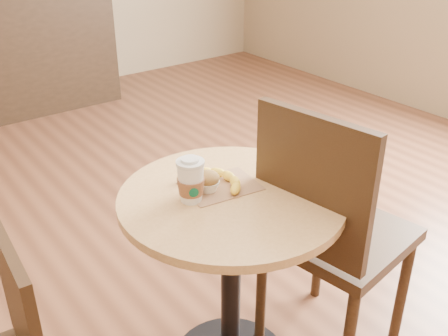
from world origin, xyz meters
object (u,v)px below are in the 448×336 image
cafe_table (231,247)px  chair_right (329,230)px  coffee_cup (191,182)px  banana (217,180)px  muffin (208,181)px

cafe_table → chair_right: 0.35m
cafe_table → chair_right: bearing=-25.1°
coffee_cup → banana: (0.12, 0.03, -0.05)m
chair_right → banana: size_ratio=4.53×
cafe_table → muffin: 0.26m
chair_right → banana: bearing=45.1°
banana → coffee_cup: bearing=-179.6°
cafe_table → chair_right: size_ratio=0.73×
muffin → cafe_table: bearing=-54.8°
chair_right → muffin: size_ratio=13.40×
chair_right → coffee_cup: (-0.44, 0.20, 0.25)m
coffee_cup → muffin: coffee_cup is taller
chair_right → banana: (-0.31, 0.23, 0.20)m
cafe_table → muffin: muffin is taller
chair_right → muffin: (-0.36, 0.21, 0.22)m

